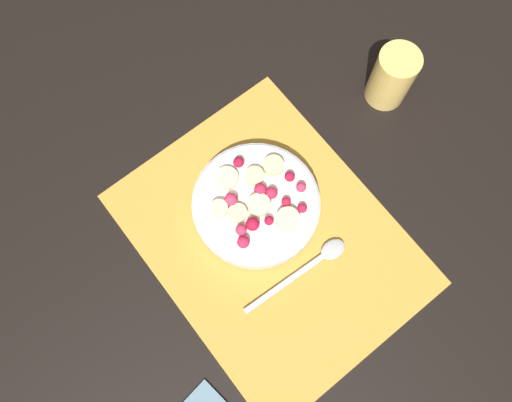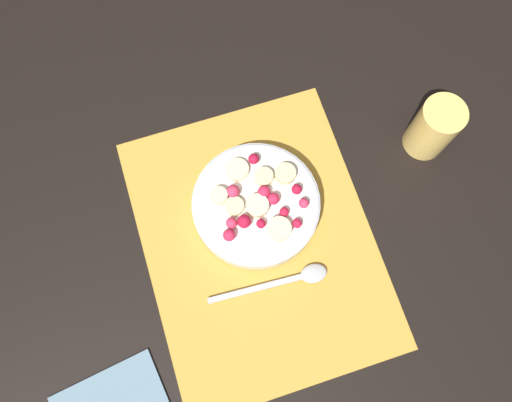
% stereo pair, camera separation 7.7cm
% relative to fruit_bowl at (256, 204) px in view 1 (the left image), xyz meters
% --- Properties ---
extents(ground_plane, '(3.00, 3.00, 0.00)m').
position_rel_fruit_bowl_xyz_m(ground_plane, '(-0.05, 0.01, -0.03)').
color(ground_plane, black).
extents(placemat, '(0.46, 0.36, 0.01)m').
position_rel_fruit_bowl_xyz_m(placemat, '(-0.05, 0.01, -0.02)').
color(placemat, gold).
rests_on(placemat, ground_plane).
extents(fruit_bowl, '(0.20, 0.20, 0.05)m').
position_rel_fruit_bowl_xyz_m(fruit_bowl, '(0.00, 0.00, 0.00)').
color(fruit_bowl, silver).
rests_on(fruit_bowl, placemat).
extents(spoon, '(0.03, 0.19, 0.01)m').
position_rel_fruit_bowl_xyz_m(spoon, '(-0.13, -0.02, -0.02)').
color(spoon, '#B2B2B7').
rests_on(spoon, placemat).
extents(drinking_glass, '(0.07, 0.07, 0.11)m').
position_rel_fruit_bowl_xyz_m(drinking_glass, '(0.03, -0.31, 0.03)').
color(drinking_glass, '#F4CC66').
rests_on(drinking_glass, ground_plane).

